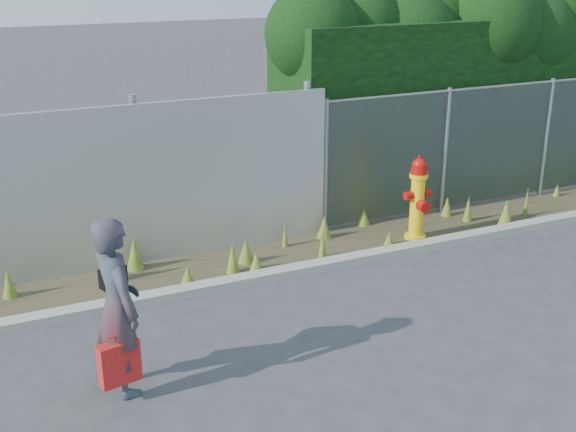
{
  "coord_description": "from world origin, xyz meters",
  "views": [
    {
      "loc": [
        -3.75,
        -6.05,
        3.98
      ],
      "look_at": [
        -0.3,
        1.4,
        1.0
      ],
      "focal_mm": 45.0,
      "sensor_mm": 36.0,
      "label": 1
    }
  ],
  "objects": [
    {
      "name": "woman",
      "position": [
        -2.66,
        0.1,
        0.88
      ],
      "size": [
        0.52,
        0.71,
        1.77
      ],
      "primitive_type": "imported",
      "rotation": [
        0.0,
        0.0,
        1.73
      ],
      "color": "#0F5763",
      "rests_on": "ground"
    },
    {
      "name": "hedge",
      "position": [
        4.47,
        4.03,
        2.14
      ],
      "size": [
        7.62,
        2.04,
        3.87
      ],
      "color": "black",
      "rests_on": "ground"
    },
    {
      "name": "curb",
      "position": [
        0.0,
        1.8,
        0.06
      ],
      "size": [
        16.0,
        0.22,
        0.12
      ],
      "primitive_type": "cube",
      "color": "#9C9A8D",
      "rests_on": "ground"
    },
    {
      "name": "chainlink_fence",
      "position": [
        4.25,
        3.0,
        1.03
      ],
      "size": [
        6.5,
        0.07,
        2.05
      ],
      "color": "gray",
      "rests_on": "ground"
    },
    {
      "name": "weed_strip",
      "position": [
        0.14,
        2.44,
        0.14
      ],
      "size": [
        16.0,
        1.31,
        0.55
      ],
      "color": "#413925",
      "rests_on": "ground"
    },
    {
      "name": "black_shoulder_bag",
      "position": [
        -2.65,
        0.27,
        1.12
      ],
      "size": [
        0.26,
        0.11,
        0.19
      ],
      "rotation": [
        0.0,
        0.0,
        0.35
      ],
      "color": "black"
    },
    {
      "name": "ground",
      "position": [
        0.0,
        0.0,
        0.0
      ],
      "size": [
        80.0,
        80.0,
        0.0
      ],
      "primitive_type": "plane",
      "color": "#3C3C3E",
      "rests_on": "ground"
    },
    {
      "name": "corrugated_fence",
      "position": [
        -3.25,
        3.01,
        1.1
      ],
      "size": [
        8.5,
        0.21,
        2.3
      ],
      "color": "#B1B5B8",
      "rests_on": "ground"
    },
    {
      "name": "fire_hydrant",
      "position": [
        2.15,
        2.19,
        0.62
      ],
      "size": [
        0.43,
        0.38,
        1.28
      ],
      "rotation": [
        0.0,
        0.0,
        -0.01
      ],
      "color": "yellow",
      "rests_on": "ground"
    },
    {
      "name": "red_tote_bag",
      "position": [
        -2.72,
        -0.08,
        0.4
      ],
      "size": [
        0.38,
        0.14,
        0.5
      ],
      "rotation": [
        0.0,
        0.0,
        0.19
      ],
      "color": "#BC2C0A"
    }
  ]
}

